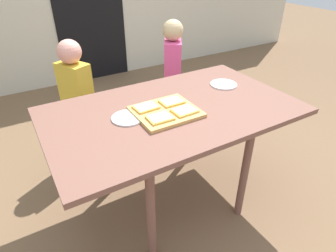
{
  "coord_description": "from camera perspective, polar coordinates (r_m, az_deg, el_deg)",
  "views": [
    {
      "loc": [
        -0.8,
        -1.3,
        1.57
      ],
      "look_at": [
        -0.03,
        0.0,
        0.64
      ],
      "focal_mm": 30.96,
      "sensor_mm": 36.0,
      "label": 1
    }
  ],
  "objects": [
    {
      "name": "plate_white_left",
      "position": [
        1.64,
        -7.92,
        1.62
      ],
      "size": [
        0.18,
        0.18,
        0.01
      ],
      "primitive_type": "cylinder",
      "color": "white",
      "rests_on": "dining_table"
    },
    {
      "name": "dining_table",
      "position": [
        1.76,
        0.93,
        1.47
      ],
      "size": [
        1.5,
        0.89,
        0.76
      ],
      "color": "brown",
      "rests_on": "ground"
    },
    {
      "name": "pizza_slice_near_left",
      "position": [
        1.58,
        -1.57,
        1.63
      ],
      "size": [
        0.14,
        0.11,
        0.01
      ],
      "color": "gold",
      "rests_on": "cutting_board"
    },
    {
      "name": "child_right",
      "position": [
        2.59,
        0.9,
        10.22
      ],
      "size": [
        0.24,
        0.28,
        1.09
      ],
      "color": "#483160",
      "rests_on": "ground"
    },
    {
      "name": "pizza_slice_far_right",
      "position": [
        1.75,
        0.74,
        4.84
      ],
      "size": [
        0.14,
        0.11,
        0.01
      ],
      "color": "gold",
      "rests_on": "cutting_board"
    },
    {
      "name": "cutting_board",
      "position": [
        1.67,
        -0.42,
        2.82
      ],
      "size": [
        0.36,
        0.32,
        0.02
      ],
      "primitive_type": "cube",
      "color": "tan",
      "rests_on": "dining_table"
    },
    {
      "name": "plate_white_right",
      "position": [
        2.07,
        10.89,
        8.05
      ],
      "size": [
        0.18,
        0.18,
        0.01
      ],
      "primitive_type": "cylinder",
      "color": "white",
      "rests_on": "dining_table"
    },
    {
      "name": "ground_plane",
      "position": [
        2.19,
        0.77,
        -14.25
      ],
      "size": [
        16.0,
        16.0,
        0.0
      ],
      "primitive_type": "plane",
      "color": "brown"
    },
    {
      "name": "pizza_slice_near_right",
      "position": [
        1.65,
        3.29,
        3.04
      ],
      "size": [
        0.14,
        0.11,
        0.01
      ],
      "color": "gold",
      "rests_on": "cutting_board"
    },
    {
      "name": "pizza_slice_far_left",
      "position": [
        1.69,
        -4.35,
        3.74
      ],
      "size": [
        0.14,
        0.11,
        0.01
      ],
      "color": "gold",
      "rests_on": "cutting_board"
    },
    {
      "name": "child_left",
      "position": [
        2.33,
        -17.4,
        5.45
      ],
      "size": [
        0.23,
        0.28,
        1.04
      ],
      "color": "navy",
      "rests_on": "ground"
    },
    {
      "name": "house_door",
      "position": [
        4.06,
        -15.41,
        22.51
      ],
      "size": [
        0.9,
        0.02,
        2.0
      ],
      "primitive_type": "cube",
      "color": "black",
      "rests_on": "ground"
    }
  ]
}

